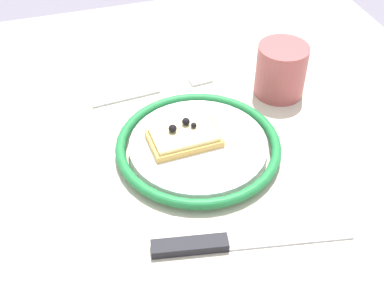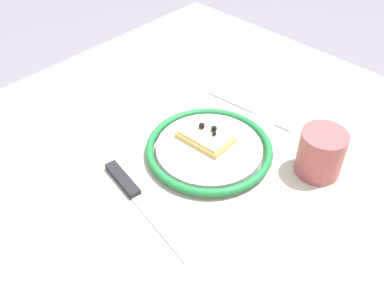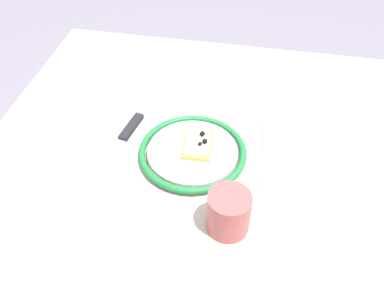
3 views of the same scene
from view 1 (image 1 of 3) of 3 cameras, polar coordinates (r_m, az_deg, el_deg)
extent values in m
cube|color=#BCB29E|center=(0.71, -0.11, -1.89)|extent=(0.93, 0.92, 0.03)
cylinder|color=#4C4742|center=(1.36, 11.09, 1.88)|extent=(0.05, 0.05, 0.71)
cylinder|color=white|center=(0.69, 0.80, -0.55)|extent=(0.19, 0.19, 0.02)
torus|color=#1E7238|center=(0.69, 0.81, -0.29)|extent=(0.23, 0.23, 0.01)
cube|color=tan|center=(0.69, -0.91, 0.62)|extent=(0.07, 0.10, 0.01)
cube|color=#F3DF91|center=(0.68, -0.92, 1.12)|extent=(0.06, 0.09, 0.01)
sphere|color=black|center=(0.69, -0.99, 2.53)|extent=(0.01, 0.01, 0.01)
sphere|color=black|center=(0.69, 0.20, 2.16)|extent=(0.01, 0.01, 0.01)
sphere|color=black|center=(0.68, -2.23, 1.78)|extent=(0.01, 0.01, 0.01)
cube|color=silver|center=(0.61, 11.18, -10.52)|extent=(0.04, 0.15, 0.00)
cube|color=black|center=(0.59, -0.26, -11.56)|extent=(0.04, 0.09, 0.01)
cube|color=silver|center=(0.80, -7.56, 5.30)|extent=(0.02, 0.11, 0.00)
cube|color=silver|center=(0.83, 0.96, 7.31)|extent=(0.02, 0.04, 0.00)
cylinder|color=#A54C4C|center=(0.80, 10.14, 8.31)|extent=(0.08, 0.08, 0.08)
camera|label=2|loc=(0.54, 78.09, 19.10)|focal=40.56mm
camera|label=3|loc=(1.01, 50.24, 41.97)|focal=39.90mm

